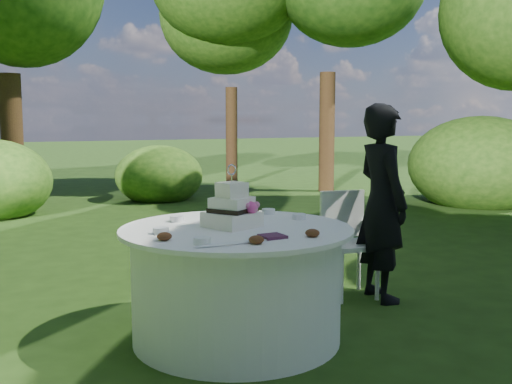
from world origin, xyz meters
The scene contains 9 objects.
ground centered at (0.00, 0.00, 0.00)m, with size 80.00×80.00×0.00m, color #1D360E.
napkins centered at (0.03, -0.42, 0.78)m, with size 0.14×0.14×0.02m, color #4E213D.
feather_plume centered at (-0.28, -0.48, 0.78)m, with size 0.48×0.07×0.01m, color white.
guest centered at (1.47, 0.25, 0.81)m, with size 0.59×0.39×1.62m, color black.
table centered at (0.00, 0.00, 0.39)m, with size 1.56×1.56×0.77m.
cake centered at (-0.01, 0.03, 0.88)m, with size 0.39×0.39×0.42m.
chair centered at (1.30, 0.49, 0.52)m, with size 0.48×0.47×0.88m.
votives centered at (-0.04, 0.10, 0.79)m, with size 1.17×0.90×0.04m.
petal_cups centered at (-0.02, -0.20, 0.79)m, with size 1.03×1.07×0.05m.
Camera 1 is at (-1.78, -3.52, 1.48)m, focal length 42.00 mm.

